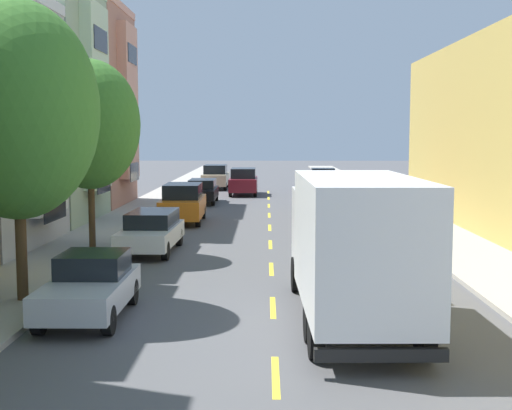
{
  "coord_description": "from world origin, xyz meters",
  "views": [
    {
      "loc": [
        -0.18,
        -5.1,
        4.35
      ],
      "look_at": [
        -0.65,
        27.58,
        1.01
      ],
      "focal_mm": 48.55,
      "sensor_mm": 36.0,
      "label": 1
    }
  ],
  "objects_px": {
    "parked_hatchback_silver": "(90,286)",
    "parked_hatchback_charcoal": "(382,225)",
    "parked_wagon_black": "(202,190)",
    "moving_burgundy_sedan": "(243,181)",
    "delivery_box_truck": "(353,240)",
    "parked_wagon_red": "(356,207)",
    "street_tree_second": "(17,110)",
    "parked_hatchback_teal": "(339,194)",
    "parked_pickup_navy": "(324,181)",
    "parked_wagon_white": "(151,230)",
    "parked_suv_champagne": "(216,177)",
    "street_tree_third": "(90,125)",
    "parked_suv_orange": "(183,203)"
  },
  "relations": [
    {
      "from": "parked_hatchback_silver",
      "to": "parked_hatchback_charcoal",
      "type": "xyz_separation_m",
      "value": [
        8.78,
        11.18,
        0.0
      ]
    },
    {
      "from": "parked_wagon_black",
      "to": "moving_burgundy_sedan",
      "type": "height_order",
      "value": "moving_burgundy_sedan"
    },
    {
      "from": "delivery_box_truck",
      "to": "parked_wagon_red",
      "type": "relative_size",
      "value": 1.69
    },
    {
      "from": "delivery_box_truck",
      "to": "parked_wagon_red",
      "type": "xyz_separation_m",
      "value": [
        2.48,
        18.29,
        -1.14
      ]
    },
    {
      "from": "street_tree_second",
      "to": "delivery_box_truck",
      "type": "height_order",
      "value": "street_tree_second"
    },
    {
      "from": "parked_hatchback_teal",
      "to": "parked_hatchback_charcoal",
      "type": "distance_m",
      "value": 14.38
    },
    {
      "from": "street_tree_second",
      "to": "parked_pickup_navy",
      "type": "distance_m",
      "value": 37.49
    },
    {
      "from": "street_tree_second",
      "to": "parked_wagon_black",
      "type": "bearing_deg",
      "value": 85.3
    },
    {
      "from": "parked_wagon_red",
      "to": "parked_pickup_navy",
      "type": "distance_m",
      "value": 19.05
    },
    {
      "from": "moving_burgundy_sedan",
      "to": "parked_wagon_white",
      "type": "bearing_deg",
      "value": -96.15
    },
    {
      "from": "street_tree_second",
      "to": "parked_hatchback_teal",
      "type": "bearing_deg",
      "value": 66.39
    },
    {
      "from": "parked_suv_champagne",
      "to": "parked_wagon_black",
      "type": "bearing_deg",
      "value": -90.1
    },
    {
      "from": "parked_wagon_red",
      "to": "parked_hatchback_silver",
      "type": "distance_m",
      "value": 19.83
    },
    {
      "from": "delivery_box_truck",
      "to": "parked_pickup_navy",
      "type": "bearing_deg",
      "value": 86.25
    },
    {
      "from": "parked_hatchback_charcoal",
      "to": "moving_burgundy_sedan",
      "type": "xyz_separation_m",
      "value": [
        -6.22,
        22.43,
        0.23
      ]
    },
    {
      "from": "parked_suv_champagne",
      "to": "parked_hatchback_teal",
      "type": "relative_size",
      "value": 1.2
    },
    {
      "from": "parked_hatchback_teal",
      "to": "moving_burgundy_sedan",
      "type": "distance_m",
      "value": 10.08
    },
    {
      "from": "delivery_box_truck",
      "to": "parked_hatchback_teal",
      "type": "distance_m",
      "value": 26.14
    },
    {
      "from": "parked_hatchback_silver",
      "to": "parked_wagon_white",
      "type": "relative_size",
      "value": 0.84
    },
    {
      "from": "parked_wagon_white",
      "to": "moving_burgundy_sedan",
      "type": "distance_m",
      "value": 24.51
    },
    {
      "from": "parked_wagon_black",
      "to": "moving_burgundy_sedan",
      "type": "distance_m",
      "value": 6.49
    },
    {
      "from": "parked_hatchback_teal",
      "to": "moving_burgundy_sedan",
      "type": "bearing_deg",
      "value": 126.91
    },
    {
      "from": "street_tree_third",
      "to": "parked_wagon_black",
      "type": "bearing_deg",
      "value": 83.57
    },
    {
      "from": "parked_suv_champagne",
      "to": "parked_hatchback_silver",
      "type": "distance_m",
      "value": 39.11
    },
    {
      "from": "parked_hatchback_silver",
      "to": "moving_burgundy_sedan",
      "type": "relative_size",
      "value": 0.83
    },
    {
      "from": "parked_wagon_red",
      "to": "parked_suv_orange",
      "type": "distance_m",
      "value": 8.56
    },
    {
      "from": "parked_pickup_navy",
      "to": "parked_hatchback_teal",
      "type": "relative_size",
      "value": 1.33
    },
    {
      "from": "parked_suv_champagne",
      "to": "parked_pickup_navy",
      "type": "height_order",
      "value": "parked_suv_champagne"
    },
    {
      "from": "street_tree_second",
      "to": "street_tree_third",
      "type": "distance_m",
      "value": 7.16
    },
    {
      "from": "parked_wagon_red",
      "to": "parked_wagon_white",
      "type": "distance_m",
      "value": 12.24
    },
    {
      "from": "parked_wagon_black",
      "to": "parked_pickup_navy",
      "type": "bearing_deg",
      "value": 47.63
    },
    {
      "from": "parked_suv_champagne",
      "to": "parked_hatchback_silver",
      "type": "relative_size",
      "value": 1.2
    },
    {
      "from": "street_tree_second",
      "to": "parked_wagon_white",
      "type": "relative_size",
      "value": 1.59
    },
    {
      "from": "street_tree_second",
      "to": "parked_suv_orange",
      "type": "distance_m",
      "value": 17.2
    },
    {
      "from": "parked_pickup_navy",
      "to": "parked_hatchback_silver",
      "type": "distance_m",
      "value": 37.89
    },
    {
      "from": "parked_hatchback_charcoal",
      "to": "parked_suv_orange",
      "type": "xyz_separation_m",
      "value": [
        -8.69,
        6.61,
        0.23
      ]
    },
    {
      "from": "street_tree_second",
      "to": "parked_wagon_red",
      "type": "xyz_separation_m",
      "value": [
        10.69,
        16.66,
        -4.14
      ]
    },
    {
      "from": "street_tree_third",
      "to": "parked_hatchback_teal",
      "type": "bearing_deg",
      "value": 58.26
    },
    {
      "from": "moving_burgundy_sedan",
      "to": "parked_hatchback_silver",
      "type": "bearing_deg",
      "value": -94.36
    },
    {
      "from": "parked_wagon_black",
      "to": "parked_wagon_white",
      "type": "height_order",
      "value": "same"
    },
    {
      "from": "street_tree_third",
      "to": "parked_hatchback_teal",
      "type": "relative_size",
      "value": 1.71
    },
    {
      "from": "delivery_box_truck",
      "to": "parked_wagon_red",
      "type": "height_order",
      "value": "delivery_box_truck"
    },
    {
      "from": "street_tree_second",
      "to": "parked_hatchback_silver",
      "type": "height_order",
      "value": "street_tree_second"
    },
    {
      "from": "street_tree_third",
      "to": "parked_pickup_navy",
      "type": "height_order",
      "value": "street_tree_third"
    },
    {
      "from": "street_tree_third",
      "to": "parked_pickup_navy",
      "type": "xyz_separation_m",
      "value": [
        10.65,
        28.56,
        -3.87
      ]
    },
    {
      "from": "parked_wagon_black",
      "to": "parked_hatchback_charcoal",
      "type": "height_order",
      "value": "same"
    },
    {
      "from": "street_tree_second",
      "to": "parked_wagon_white",
      "type": "height_order",
      "value": "street_tree_second"
    },
    {
      "from": "street_tree_third",
      "to": "parked_suv_orange",
      "type": "bearing_deg",
      "value": 77.3
    },
    {
      "from": "parked_wagon_red",
      "to": "parked_hatchback_silver",
      "type": "xyz_separation_m",
      "value": [
        -8.65,
        -17.85,
        -0.05
      ]
    },
    {
      "from": "parked_wagon_black",
      "to": "parked_hatchback_teal",
      "type": "xyz_separation_m",
      "value": [
        8.48,
        -2.04,
        -0.05
      ]
    }
  ]
}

